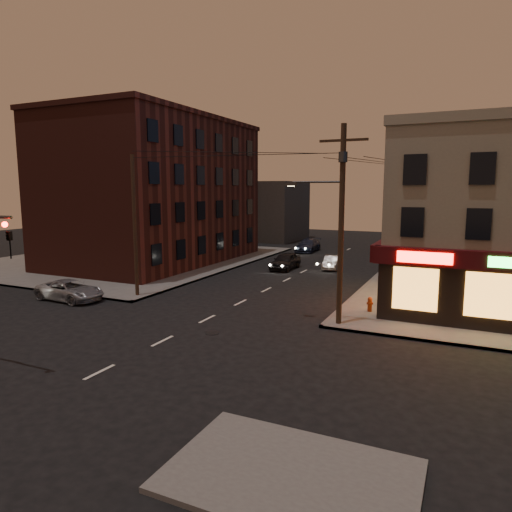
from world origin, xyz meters
The scene contains 14 objects.
ground centered at (0.00, 0.00, 0.00)m, with size 120.00×120.00×0.00m, color black.
sidewalk_nw centered at (-18.00, 19.00, 0.07)m, with size 24.00×28.00×0.15m, color #514F4C.
brick_apartment centered at (-14.50, 19.00, 6.65)m, with size 12.00×20.00×13.00m, color #4A1D17.
bg_building_ne_a centered at (14.00, 38.00, 3.50)m, with size 10.00×12.00×7.00m, color #3F3D3A.
bg_building_nw centered at (-13.00, 42.00, 4.00)m, with size 9.00×10.00×8.00m, color #3F3D3A.
bg_building_ne_b centered at (12.00, 52.00, 3.00)m, with size 8.00×8.00×6.00m, color #3F3D3A.
utility_pole_main centered at (6.68, 5.80, 5.76)m, with size 4.20×0.44×10.00m.
utility_pole_far centered at (6.80, 32.00, 4.65)m, with size 0.26×0.26×9.00m, color #382619.
utility_pole_west centered at (-6.80, 6.50, 4.65)m, with size 0.24×0.24×9.00m, color #382619.
suv_cross centered at (-10.09, 4.00, 0.64)m, with size 2.12×4.60×1.28m, color gray.
sedan_near centered at (-1.84, 20.34, 0.73)m, with size 1.73×4.31×1.47m, color black.
sedan_mid centered at (1.81, 22.22, 0.58)m, with size 1.23×3.53×1.16m, color slate.
sedan_far centered at (-3.69, 32.04, 0.70)m, with size 1.97×4.84×1.40m, color #1C2338.
fire_hydrant centered at (7.80, 8.77, 0.61)m, with size 0.38×0.38×0.84m.
Camera 1 is at (12.55, -16.62, 7.00)m, focal length 32.00 mm.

